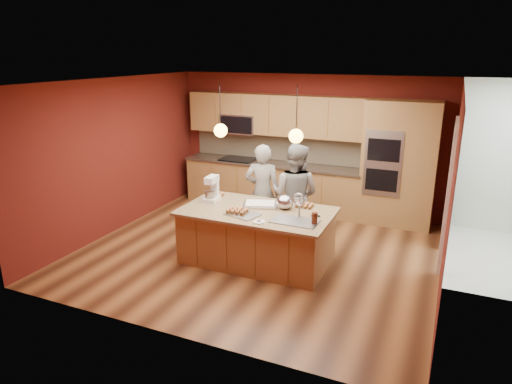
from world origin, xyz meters
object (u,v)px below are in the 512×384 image
at_px(island, 258,235).
at_px(mixing_bowl, 285,202).
at_px(stand_mixer, 212,190).
at_px(person_right, 295,195).
at_px(person_left, 263,192).

relative_size(island, mixing_bowl, 8.49).
distance_m(island, stand_mixer, 1.04).
relative_size(island, person_right, 1.32).
bearing_deg(person_right, island, 75.52).
bearing_deg(person_left, island, 95.79).
xyz_separation_m(island, stand_mixer, (-0.85, 0.12, 0.58)).
bearing_deg(island, stand_mixer, 171.62).
bearing_deg(person_right, person_left, 2.92).
relative_size(stand_mixer, mixing_bowl, 1.52).
distance_m(person_left, mixing_bowl, 0.93).
height_order(island, stand_mixer, stand_mixer).
height_order(island, person_left, person_left).
relative_size(person_right, mixing_bowl, 6.41).
height_order(stand_mixer, mixing_bowl, stand_mixer).
relative_size(island, person_left, 1.37).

